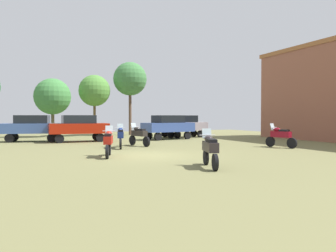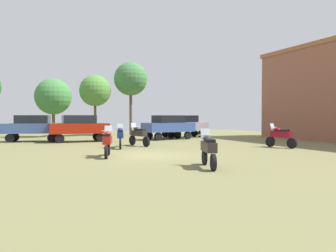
{
  "view_description": "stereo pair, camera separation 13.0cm",
  "coord_description": "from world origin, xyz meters",
  "px_view_note": "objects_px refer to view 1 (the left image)",
  "views": [
    {
      "loc": [
        -5.57,
        -15.48,
        1.92
      ],
      "look_at": [
        3.54,
        5.86,
        1.27
      ],
      "focal_mm": 35.99,
      "sensor_mm": 36.0,
      "label": 1
    },
    {
      "loc": [
        -5.45,
        -15.53,
        1.92
      ],
      "look_at": [
        3.54,
        5.86,
        1.27
      ],
      "focal_mm": 35.99,
      "sensor_mm": 36.0,
      "label": 2
    }
  ],
  "objects_px": {
    "car_4": "(183,125)",
    "tree_2": "(53,97)",
    "motorcycle_3": "(108,142)",
    "tree_1": "(130,79)",
    "motorcycle_2": "(139,135)",
    "car_2": "(168,125)",
    "tree_4": "(94,91)",
    "car_3": "(32,126)",
    "motorcycle_7": "(120,136)",
    "motorcycle_5": "(280,136)",
    "motorcycle_1": "(210,149)",
    "car_5": "(79,126)"
  },
  "relations": [
    {
      "from": "car_4",
      "to": "tree_2",
      "type": "height_order",
      "value": "tree_2"
    },
    {
      "from": "car_4",
      "to": "tree_2",
      "type": "bearing_deg",
      "value": 66.72
    },
    {
      "from": "motorcycle_2",
      "to": "car_2",
      "type": "bearing_deg",
      "value": 33.94
    },
    {
      "from": "motorcycle_3",
      "to": "tree_2",
      "type": "bearing_deg",
      "value": 111.2
    },
    {
      "from": "car_4",
      "to": "tree_2",
      "type": "xyz_separation_m",
      "value": [
        -10.88,
        5.15,
        2.57
      ]
    },
    {
      "from": "tree_1",
      "to": "tree_4",
      "type": "bearing_deg",
      "value": -178.61
    },
    {
      "from": "motorcycle_7",
      "to": "car_5",
      "type": "bearing_deg",
      "value": 119.1
    },
    {
      "from": "tree_4",
      "to": "car_5",
      "type": "bearing_deg",
      "value": -109.13
    },
    {
      "from": "tree_1",
      "to": "car_2",
      "type": "bearing_deg",
      "value": -82.86
    },
    {
      "from": "motorcycle_3",
      "to": "motorcycle_1",
      "type": "bearing_deg",
      "value": -42.83
    },
    {
      "from": "motorcycle_1",
      "to": "car_2",
      "type": "distance_m",
      "value": 15.53
    },
    {
      "from": "car_2",
      "to": "tree_2",
      "type": "distance_m",
      "value": 11.47
    },
    {
      "from": "car_4",
      "to": "tree_4",
      "type": "height_order",
      "value": "tree_4"
    },
    {
      "from": "motorcycle_3",
      "to": "tree_1",
      "type": "xyz_separation_m",
      "value": [
        6.41,
        17.79,
        5.03
      ]
    },
    {
      "from": "motorcycle_2",
      "to": "motorcycle_3",
      "type": "bearing_deg",
      "value": -137.99
    },
    {
      "from": "motorcycle_1",
      "to": "car_3",
      "type": "distance_m",
      "value": 17.52
    },
    {
      "from": "motorcycle_1",
      "to": "motorcycle_7",
      "type": "height_order",
      "value": "motorcycle_7"
    },
    {
      "from": "tree_1",
      "to": "tree_4",
      "type": "xyz_separation_m",
      "value": [
        -3.67,
        -0.09,
        -1.31
      ]
    },
    {
      "from": "motorcycle_2",
      "to": "car_4",
      "type": "height_order",
      "value": "car_4"
    },
    {
      "from": "motorcycle_1",
      "to": "tree_1",
      "type": "xyz_separation_m",
      "value": [
        3.67,
        22.54,
        5.03
      ]
    },
    {
      "from": "motorcycle_5",
      "to": "tree_1",
      "type": "distance_m",
      "value": 18.46
    },
    {
      "from": "motorcycle_1",
      "to": "car_3",
      "type": "xyz_separation_m",
      "value": [
        -5.81,
        16.52,
        0.46
      ]
    },
    {
      "from": "motorcycle_1",
      "to": "car_2",
      "type": "relative_size",
      "value": 0.45
    },
    {
      "from": "car_5",
      "to": "tree_2",
      "type": "xyz_separation_m",
      "value": [
        -1.33,
        7.08,
        2.57
      ]
    },
    {
      "from": "motorcycle_2",
      "to": "motorcycle_5",
      "type": "bearing_deg",
      "value": -46.61
    },
    {
      "from": "motorcycle_2",
      "to": "car_3",
      "type": "bearing_deg",
      "value": 117.17
    },
    {
      "from": "motorcycle_1",
      "to": "car_5",
      "type": "relative_size",
      "value": 0.48
    },
    {
      "from": "car_4",
      "to": "tree_4",
      "type": "relative_size",
      "value": 0.73
    },
    {
      "from": "motorcycle_3",
      "to": "car_2",
      "type": "distance_m",
      "value": 12.49
    },
    {
      "from": "motorcycle_3",
      "to": "car_4",
      "type": "height_order",
      "value": "car_4"
    },
    {
      "from": "motorcycle_2",
      "to": "tree_2",
      "type": "xyz_separation_m",
      "value": [
        -4.4,
        12.13,
        3.01
      ]
    },
    {
      "from": "motorcycle_3",
      "to": "motorcycle_7",
      "type": "distance_m",
      "value": 4.47
    },
    {
      "from": "motorcycle_2",
      "to": "car_3",
      "type": "relative_size",
      "value": 0.48
    },
    {
      "from": "motorcycle_5",
      "to": "car_2",
      "type": "xyz_separation_m",
      "value": [
        -3.43,
        9.49,
        0.45
      ]
    },
    {
      "from": "motorcycle_1",
      "to": "car_3",
      "type": "relative_size",
      "value": 0.45
    },
    {
      "from": "motorcycle_5",
      "to": "car_4",
      "type": "xyz_separation_m",
      "value": [
        -1.14,
        11.49,
        0.45
      ]
    },
    {
      "from": "car_2",
      "to": "tree_2",
      "type": "bearing_deg",
      "value": 39.09
    },
    {
      "from": "motorcycle_2",
      "to": "motorcycle_3",
      "type": "distance_m",
      "value": 6.01
    },
    {
      "from": "motorcycle_2",
      "to": "car_2",
      "type": "distance_m",
      "value": 6.52
    },
    {
      "from": "motorcycle_5",
      "to": "car_3",
      "type": "bearing_deg",
      "value": 124.78
    },
    {
      "from": "car_3",
      "to": "car_4",
      "type": "distance_m",
      "value": 12.75
    },
    {
      "from": "motorcycle_2",
      "to": "motorcycle_3",
      "type": "height_order",
      "value": "motorcycle_2"
    },
    {
      "from": "motorcycle_7",
      "to": "motorcycle_1",
      "type": "bearing_deg",
      "value": -68.93
    },
    {
      "from": "motorcycle_5",
      "to": "car_3",
      "type": "relative_size",
      "value": 0.45
    },
    {
      "from": "tree_1",
      "to": "car_3",
      "type": "bearing_deg",
      "value": -147.59
    },
    {
      "from": "motorcycle_1",
      "to": "car_4",
      "type": "relative_size",
      "value": 0.47
    },
    {
      "from": "motorcycle_1",
      "to": "motorcycle_5",
      "type": "xyz_separation_m",
      "value": [
        8.07,
        5.33,
        0.02
      ]
    },
    {
      "from": "motorcycle_7",
      "to": "car_2",
      "type": "bearing_deg",
      "value": 60.69
    },
    {
      "from": "car_2",
      "to": "tree_4",
      "type": "relative_size",
      "value": 0.76
    },
    {
      "from": "tree_4",
      "to": "motorcycle_2",
      "type": "bearing_deg",
      "value": -87.96
    }
  ]
}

